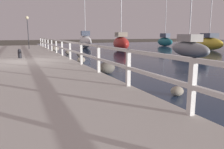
{
  "coord_description": "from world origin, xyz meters",
  "views": [
    {
      "loc": [
        -0.35,
        -11.99,
        1.69
      ],
      "look_at": [
        3.96,
        -1.99,
        -0.32
      ],
      "focal_mm": 35.0,
      "sensor_mm": 36.0,
      "label": 1
    }
  ],
  "objects_px": {
    "dock_lamp": "(27,23)",
    "sailboat_gray": "(189,48)",
    "mooring_bollard": "(20,54)",
    "sailboat_teal": "(165,41)",
    "sailboat_white": "(85,41)",
    "sailboat_yellow": "(209,43)",
    "sailboat_red": "(121,43)"
  },
  "relations": [
    {
      "from": "dock_lamp",
      "to": "sailboat_gray",
      "type": "distance_m",
      "value": 14.52
    },
    {
      "from": "mooring_bollard",
      "to": "sailboat_gray",
      "type": "height_order",
      "value": "sailboat_gray"
    },
    {
      "from": "sailboat_teal",
      "to": "sailboat_white",
      "type": "relative_size",
      "value": 0.83
    },
    {
      "from": "dock_lamp",
      "to": "sailboat_teal",
      "type": "xyz_separation_m",
      "value": [
        18.76,
        4.08,
        -1.93
      ]
    },
    {
      "from": "sailboat_yellow",
      "to": "sailboat_gray",
      "type": "bearing_deg",
      "value": -132.7
    },
    {
      "from": "sailboat_red",
      "to": "sailboat_white",
      "type": "height_order",
      "value": "sailboat_white"
    },
    {
      "from": "mooring_bollard",
      "to": "sailboat_white",
      "type": "xyz_separation_m",
      "value": [
        7.91,
        13.45,
        0.28
      ]
    },
    {
      "from": "sailboat_red",
      "to": "sailboat_yellow",
      "type": "xyz_separation_m",
      "value": [
        9.38,
        -2.8,
        -0.05
      ]
    },
    {
      "from": "sailboat_red",
      "to": "dock_lamp",
      "type": "bearing_deg",
      "value": -178.86
    },
    {
      "from": "dock_lamp",
      "to": "sailboat_gray",
      "type": "height_order",
      "value": "sailboat_gray"
    },
    {
      "from": "sailboat_white",
      "to": "sailboat_red",
      "type": "bearing_deg",
      "value": -59.67
    },
    {
      "from": "sailboat_teal",
      "to": "sailboat_red",
      "type": "distance_m",
      "value": 11.22
    },
    {
      "from": "mooring_bollard",
      "to": "sailboat_yellow",
      "type": "xyz_separation_m",
      "value": [
        19.31,
        4.4,
        0.18
      ]
    },
    {
      "from": "sailboat_red",
      "to": "sailboat_gray",
      "type": "distance_m",
      "value": 8.15
    },
    {
      "from": "dock_lamp",
      "to": "sailboat_white",
      "type": "xyz_separation_m",
      "value": [
        6.99,
        4.76,
        -1.82
      ]
    },
    {
      "from": "mooring_bollard",
      "to": "sailboat_red",
      "type": "xyz_separation_m",
      "value": [
        9.93,
        7.21,
        0.23
      ]
    },
    {
      "from": "sailboat_red",
      "to": "sailboat_gray",
      "type": "xyz_separation_m",
      "value": [
        1.87,
        -7.93,
        -0.12
      ]
    },
    {
      "from": "mooring_bollard",
      "to": "dock_lamp",
      "type": "height_order",
      "value": "dock_lamp"
    },
    {
      "from": "dock_lamp",
      "to": "sailboat_teal",
      "type": "bearing_deg",
      "value": 12.29
    },
    {
      "from": "dock_lamp",
      "to": "sailboat_yellow",
      "type": "bearing_deg",
      "value": -13.13
    },
    {
      "from": "sailboat_white",
      "to": "sailboat_gray",
      "type": "bearing_deg",
      "value": -62.28
    },
    {
      "from": "dock_lamp",
      "to": "sailboat_gray",
      "type": "relative_size",
      "value": 0.44
    },
    {
      "from": "dock_lamp",
      "to": "sailboat_white",
      "type": "relative_size",
      "value": 0.36
    },
    {
      "from": "sailboat_teal",
      "to": "sailboat_yellow",
      "type": "distance_m",
      "value": 8.38
    },
    {
      "from": "sailboat_red",
      "to": "sailboat_white",
      "type": "relative_size",
      "value": 0.87
    },
    {
      "from": "sailboat_teal",
      "to": "sailboat_white",
      "type": "height_order",
      "value": "sailboat_white"
    },
    {
      "from": "dock_lamp",
      "to": "sailboat_white",
      "type": "distance_m",
      "value": 8.65
    },
    {
      "from": "dock_lamp",
      "to": "sailboat_teal",
      "type": "relative_size",
      "value": 0.43
    },
    {
      "from": "sailboat_teal",
      "to": "sailboat_white",
      "type": "distance_m",
      "value": 11.79
    },
    {
      "from": "mooring_bollard",
      "to": "sailboat_teal",
      "type": "xyz_separation_m",
      "value": [
        19.68,
        12.78,
        0.17
      ]
    },
    {
      "from": "mooring_bollard",
      "to": "sailboat_gray",
      "type": "xyz_separation_m",
      "value": [
        11.8,
        -0.72,
        0.11
      ]
    },
    {
      "from": "sailboat_red",
      "to": "mooring_bollard",
      "type": "bearing_deg",
      "value": -133.54
    }
  ]
}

